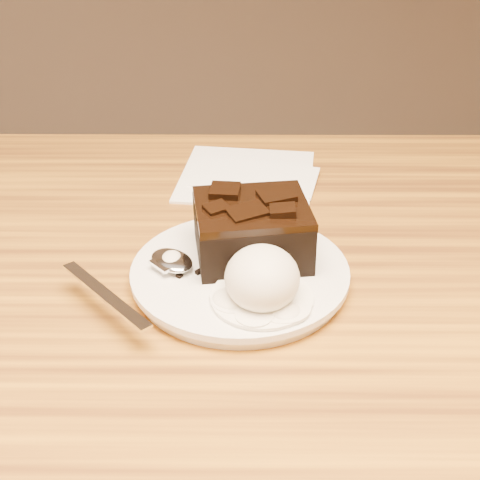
{
  "coord_description": "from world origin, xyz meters",
  "views": [
    {
      "loc": [
        0.12,
        -0.45,
        1.1
      ],
      "look_at": [
        0.11,
        0.06,
        0.79
      ],
      "focal_mm": 49.5,
      "sensor_mm": 36.0,
      "label": 1
    }
  ],
  "objects_px": {
    "plate": "(240,275)",
    "spoon": "(172,262)",
    "napkin": "(247,175)",
    "brownie": "(252,233)",
    "ice_cream_scoop": "(262,278)"
  },
  "relations": [
    {
      "from": "ice_cream_scoop",
      "to": "napkin",
      "type": "bearing_deg",
      "value": 92.53
    },
    {
      "from": "plate",
      "to": "brownie",
      "type": "height_order",
      "value": "brownie"
    },
    {
      "from": "napkin",
      "to": "brownie",
      "type": "bearing_deg",
      "value": -88.86
    },
    {
      "from": "ice_cream_scoop",
      "to": "spoon",
      "type": "bearing_deg",
      "value": 148.41
    },
    {
      "from": "brownie",
      "to": "spoon",
      "type": "xyz_separation_m",
      "value": [
        -0.07,
        -0.02,
        -0.02
      ]
    },
    {
      "from": "ice_cream_scoop",
      "to": "spoon",
      "type": "height_order",
      "value": "ice_cream_scoop"
    },
    {
      "from": "plate",
      "to": "spoon",
      "type": "xyz_separation_m",
      "value": [
        -0.06,
        0.0,
        0.01
      ]
    },
    {
      "from": "plate",
      "to": "brownie",
      "type": "distance_m",
      "value": 0.04
    },
    {
      "from": "ice_cream_scoop",
      "to": "spoon",
      "type": "distance_m",
      "value": 0.1
    },
    {
      "from": "plate",
      "to": "spoon",
      "type": "bearing_deg",
      "value": 178.56
    },
    {
      "from": "brownie",
      "to": "spoon",
      "type": "bearing_deg",
      "value": -163.75
    },
    {
      "from": "spoon",
      "to": "plate",
      "type": "bearing_deg",
      "value": -43.76
    },
    {
      "from": "brownie",
      "to": "plate",
      "type": "bearing_deg",
      "value": -115.36
    },
    {
      "from": "spoon",
      "to": "napkin",
      "type": "bearing_deg",
      "value": 30.33
    },
    {
      "from": "spoon",
      "to": "brownie",
      "type": "bearing_deg",
      "value": -26.07
    }
  ]
}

